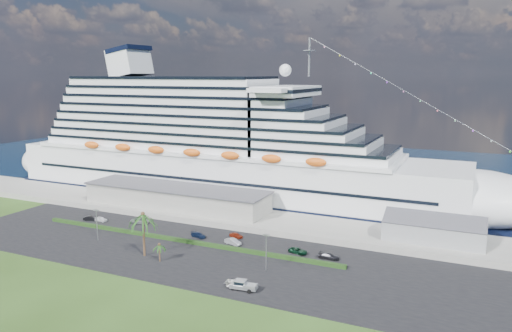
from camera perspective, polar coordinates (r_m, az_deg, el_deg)
The scene contains 22 objects.
ground at distance 115.40m, azimuth -9.81°, elevation -11.49°, with size 420.00×420.00×0.00m, color #2A4416.
asphalt_lot at distance 123.93m, azimuth -6.89°, elevation -9.80°, with size 140.00×38.00×0.12m, color black.
wharf at distance 147.80m, azimuth -0.97°, elevation -6.01°, with size 240.00×20.00×1.80m, color gray.
water at distance 230.18m, azimuth 8.81°, elevation -0.35°, with size 420.00×160.00×0.02m, color black.
cruise_ship at distance 174.89m, azimuth -3.92°, elevation 1.87°, with size 191.00×38.00×54.00m.
terminal_building at distance 158.83m, azimuth -9.14°, elevation -3.43°, with size 61.00×15.00×6.30m.
port_shed at distance 133.61m, azimuth 19.70°, elevation -6.88°, with size 24.00×12.31×7.37m.
hedge at distance 131.82m, azimuth -8.74°, elevation -8.36°, with size 88.00×1.10×0.90m, color black.
lamp_post_left at distance 136.34m, azimuth -17.74°, elevation -6.00°, with size 1.60×0.35×8.27m.
lamp_post_right at distance 110.83m, azimuth 1.18°, elevation -9.31°, with size 1.60×0.35×8.27m.
palm_tall at distance 121.08m, azimuth -12.79°, elevation -5.93°, with size 8.82×8.82×11.13m.
palm_short at distance 118.47m, azimuth -10.99°, elevation -9.04°, with size 3.53×3.53×4.56m.
parked_car_0 at distance 154.22m, azimuth -17.32°, elevation -5.82°, with size 1.65×4.09×1.39m, color white.
parked_car_1 at distance 156.04m, azimuth -18.38°, elevation -5.70°, with size 1.45×4.14×1.37m, color black.
parked_car_2 at distance 149.25m, azimuth -13.14°, elevation -6.14°, with size 2.45×5.32×1.48m, color gray.
parked_car_3 at distance 134.40m, azimuth -6.60°, elevation -7.84°, with size 1.82×4.47×1.30m, color #101D3A.
parked_car_4 at distance 133.37m, azimuth -2.28°, elevation -7.91°, with size 1.57×3.91×1.33m, color maroon.
parked_car_5 at distance 128.23m, azimuth -2.66°, elevation -8.63°, with size 1.64×4.72×1.55m, color #94959A.
parked_car_6 at distance 122.62m, azimuth 4.82°, elevation -9.63°, with size 2.19×4.74×1.32m, color black.
parked_car_7 at distance 119.91m, azimuth 8.34°, elevation -10.15°, with size 2.05×5.03×1.46m, color black.
pickup_truck at distance 102.81m, azimuth -1.48°, elevation -13.43°, with size 5.83×2.69×1.99m.
boat_trailer at distance 103.60m, azimuth -2.09°, elevation -13.23°, with size 5.97×4.15×1.68m.
Camera 1 is at (61.68, -87.56, 42.96)m, focal length 35.00 mm.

